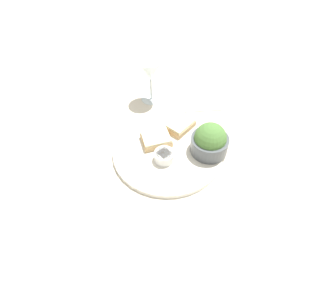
{
  "coord_description": "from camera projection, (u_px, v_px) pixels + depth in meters",
  "views": [
    {
      "loc": [
        -0.18,
        -0.49,
        0.6
      ],
      "look_at": [
        0.0,
        0.0,
        0.03
      ],
      "focal_mm": 28.0,
      "sensor_mm": 36.0,
      "label": 1
    }
  ],
  "objects": [
    {
      "name": "ground_plane",
      "position": [
        168.0,
        152.0,
        0.79
      ],
      "size": [
        4.0,
        4.0,
        0.0
      ],
      "primitive_type": "plane",
      "color": "beige"
    },
    {
      "name": "dinner_plate",
      "position": [
        168.0,
        150.0,
        0.79
      ],
      "size": [
        0.33,
        0.33,
        0.01
      ],
      "color": "silver",
      "rests_on": "ground_plane"
    },
    {
      "name": "salad_bowl",
      "position": [
        210.0,
        141.0,
        0.75
      ],
      "size": [
        0.11,
        0.11,
        0.1
      ],
      "color": "#4C5156",
      "rests_on": "dinner_plate"
    },
    {
      "name": "sauce_ramekin",
      "position": [
        164.0,
        156.0,
        0.74
      ],
      "size": [
        0.06,
        0.06,
        0.03
      ],
      "color": "white",
      "rests_on": "dinner_plate"
    },
    {
      "name": "cheese_toast_near",
      "position": [
        156.0,
        139.0,
        0.79
      ],
      "size": [
        0.09,
        0.07,
        0.03
      ],
      "color": "tan",
      "rests_on": "dinner_plate"
    },
    {
      "name": "cheese_toast_far",
      "position": [
        180.0,
        125.0,
        0.83
      ],
      "size": [
        0.11,
        0.1,
        0.03
      ],
      "color": "tan",
      "rests_on": "dinner_plate"
    },
    {
      "name": "wine_glass",
      "position": [
        150.0,
        72.0,
        0.89
      ],
      "size": [
        0.09,
        0.09,
        0.15
      ],
      "color": "silver",
      "rests_on": "ground_plane"
    },
    {
      "name": "napkin",
      "position": [
        200.0,
        99.0,
        0.96
      ],
      "size": [
        0.16,
        0.17,
        0.01
      ],
      "color": "beige",
      "rests_on": "ground_plane"
    },
    {
      "name": "fork",
      "position": [
        77.0,
        164.0,
        0.76
      ],
      "size": [
        0.03,
        0.17,
        0.01
      ],
      "color": "silver",
      "rests_on": "ground_plane"
    }
  ]
}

